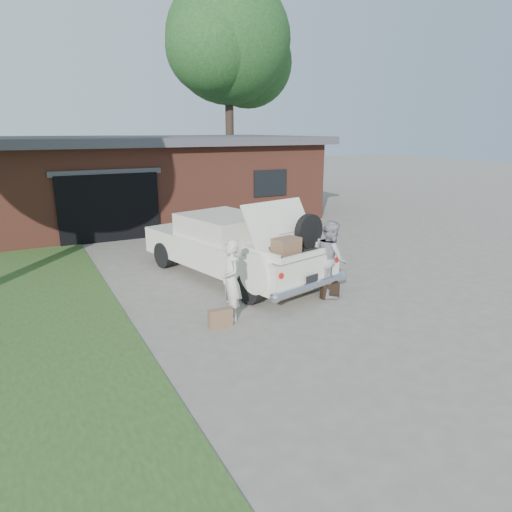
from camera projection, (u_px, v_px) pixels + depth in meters
name	position (u px, v px, depth m)	size (l,w,h in m)	color
ground	(270.00, 317.00, 8.99)	(90.00, 90.00, 0.00)	gray
house	(154.00, 177.00, 18.76)	(12.80, 7.80, 3.30)	brown
tree_right	(230.00, 47.00, 23.22)	(7.27, 6.32, 11.11)	#38281E
sedan	(233.00, 246.00, 11.29)	(3.25, 5.66, 2.06)	silver
woman_left	(231.00, 280.00, 8.69)	(0.58, 0.38, 1.59)	beige
woman_right	(330.00, 258.00, 9.99)	(0.82, 0.64, 1.68)	gray
suitcase_left	(220.00, 318.00, 8.50)	(0.45, 0.14, 0.35)	brown
suitcase_right	(330.00, 291.00, 9.97)	(0.43, 0.14, 0.33)	black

